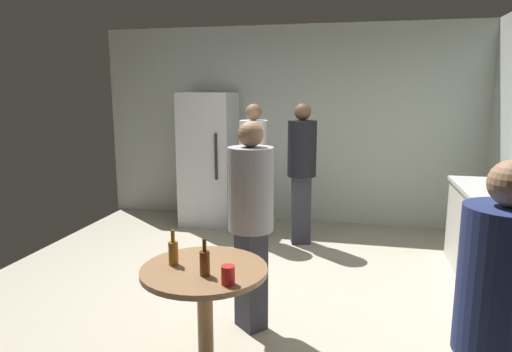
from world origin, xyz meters
The scene contains 13 objects.
ground_plane centered at (0.00, 0.00, -0.05)m, with size 5.20×5.20×0.10m, color #B2A893.
wall_back centered at (0.00, 2.63, 1.35)m, with size 5.32×0.06×2.70m, color beige.
refrigerator centered at (-1.01, 2.20, 0.90)m, with size 0.70×0.68×1.80m.
kitchen_counter centered at (2.28, 0.60, 0.45)m, with size 0.64×2.05×0.90m.
wine_bottle_on_counter centered at (2.26, 0.47, 1.02)m, with size 0.08×0.08×0.31m.
foreground_table centered at (0.06, -1.12, 0.63)m, with size 0.80×0.80×0.73m.
beer_bottle_amber centered at (-0.15, -1.12, 0.82)m, with size 0.06×0.06×0.23m.
beer_bottle_brown centered at (0.10, -1.24, 0.82)m, with size 0.06×0.06×0.23m.
plastic_cup_red centered at (0.27, -1.33, 0.79)m, with size 0.08×0.08×0.11m, color red.
person_in_navy_shirt centered at (1.55, -1.82, 0.92)m, with size 0.48×0.48×1.57m.
person_in_white_shirt centered at (-0.26, 1.65, 0.98)m, with size 0.40×0.40×1.67m.
person_in_gray_shirt centered at (0.20, -0.48, 0.94)m, with size 0.48×0.48×1.61m.
person_in_black_shirt centered at (0.33, 1.61, 0.99)m, with size 0.41×0.41×1.68m.
Camera 1 is at (0.96, -3.69, 1.83)m, focal length 31.93 mm.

